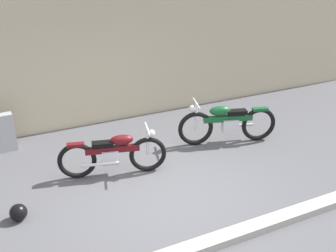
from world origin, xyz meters
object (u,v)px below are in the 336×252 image
Objects in this scene: stone_marker at (0,134)px; motorcycle_maroon at (114,154)px; helmet at (18,212)px; motorcycle_green at (227,123)px.

motorcycle_maroon is (1.78, -1.82, 0.03)m from stone_marker.
motorcycle_maroon is (1.74, 0.64, 0.29)m from helmet.
motorcycle_green is at bearing 19.34° from motorcycle_maroon.
motorcycle_maroon reaches higher than helmet.
motorcycle_green is at bearing 11.31° from helmet.
stone_marker is 2.99× the size of helmet.
motorcycle_maroon is at bearing 20.27° from helmet.
motorcycle_maroon is 0.93× the size of motorcycle_green.
stone_marker is at bearing 90.96° from helmet.
motorcycle_green reaches higher than motorcycle_maroon.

